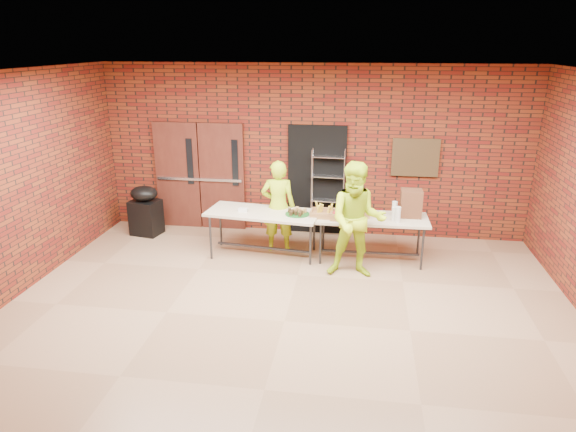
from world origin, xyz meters
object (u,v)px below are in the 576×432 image
Objects in this scene: table_left at (263,215)px; volunteer_woman at (278,206)px; table_right at (372,221)px; covered_grill at (145,210)px; coffee_dispenser at (411,203)px; wire_rack at (328,193)px; volunteer_man at (357,221)px.

volunteer_woman is (0.22, 0.26, 0.09)m from table_left.
table_right is (1.85, 0.05, -0.02)m from table_left.
table_right is 4.34m from covered_grill.
wire_rack is at bearing 147.56° from coffee_dispenser.
wire_rack is 1.03× the size of volunteer_woman.
table_left is at bearing -175.70° from coffee_dispenser.
covered_grill is (-4.29, 0.63, -0.22)m from table_right.
table_left is 0.35m from volunteer_woman.
covered_grill reaches higher than table_left.
volunteer_woman is 1.64m from volunteer_man.
table_left is 1.08× the size of volunteer_man.
volunteer_man is at bearing -6.76° from covered_grill.
wire_rack is 1.18m from volunteer_woman.
coffee_dispenser is (2.48, 0.19, 0.27)m from table_left.
volunteer_man is (4.04, -1.30, 0.44)m from covered_grill.
wire_rack is 1.83m from volunteer_man.
table_left is 1.73m from volunteer_man.
covered_grill is 4.27m from volunteer_man.
table_right is 0.71m from coffee_dispenser.
covered_grill is 2.71m from volunteer_woman.
volunteer_man reaches higher than table_right.
coffee_dispenser reaches higher than table_right.
coffee_dispenser is (1.46, -0.93, 0.16)m from wire_rack.
volunteer_woman is (-2.26, 0.07, -0.18)m from coffee_dispenser.
table_left is 2.51m from coffee_dispenser.
wire_rack is 0.90× the size of table_right.
table_left is (-1.03, -1.11, -0.12)m from wire_rack.
covered_grill is 0.59× the size of volunteer_woman.
table_left is at bearing 44.76° from volunteer_woman.
coffee_dispenser reaches higher than table_left.
volunteer_man reaches higher than coffee_dispenser.
table_left is at bearing 158.01° from volunteer_man.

